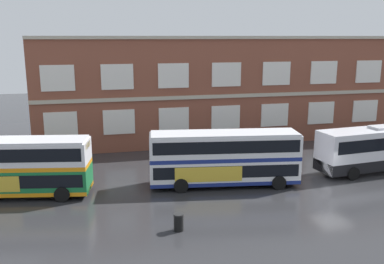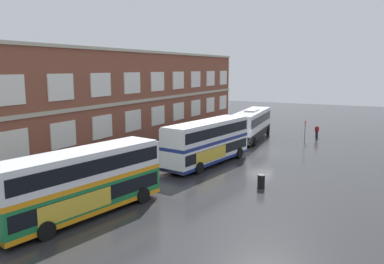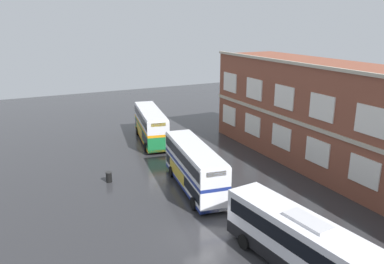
% 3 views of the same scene
% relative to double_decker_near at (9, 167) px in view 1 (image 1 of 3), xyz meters
% --- Properties ---
extents(ground_plane, '(120.00, 120.00, 0.00)m').
position_rel_double_decker_near_xyz_m(ground_plane, '(22.67, -2.17, -2.15)').
color(ground_plane, '#2B2B2D').
extents(brick_terminal_building, '(47.80, 8.19, 10.99)m').
position_rel_double_decker_near_xyz_m(brick_terminal_building, '(24.14, 13.81, 3.20)').
color(brick_terminal_building, brown).
rests_on(brick_terminal_building, ground).
extents(double_decker_near, '(11.28, 4.51, 4.07)m').
position_rel_double_decker_near_xyz_m(double_decker_near, '(0.00, 0.00, 0.00)').
color(double_decker_near, '#197038').
rests_on(double_decker_near, ground).
extents(double_decker_middle, '(11.25, 4.11, 4.07)m').
position_rel_double_decker_near_xyz_m(double_decker_middle, '(15.17, -1.33, 0.00)').
color(double_decker_middle, silver).
rests_on(double_decker_middle, ground).
extents(station_litter_bin, '(0.60, 0.60, 1.03)m').
position_rel_double_decker_near_xyz_m(station_litter_bin, '(10.35, -8.01, -1.63)').
color(station_litter_bin, black).
rests_on(station_litter_bin, ground).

